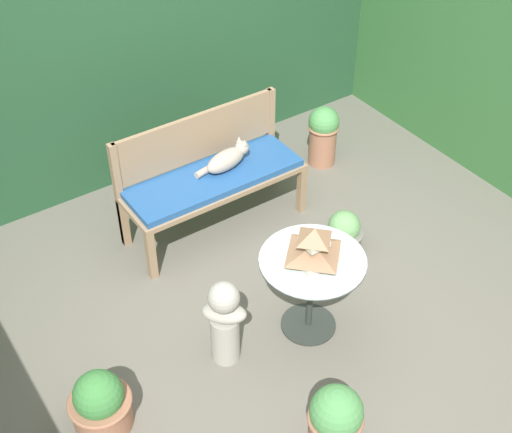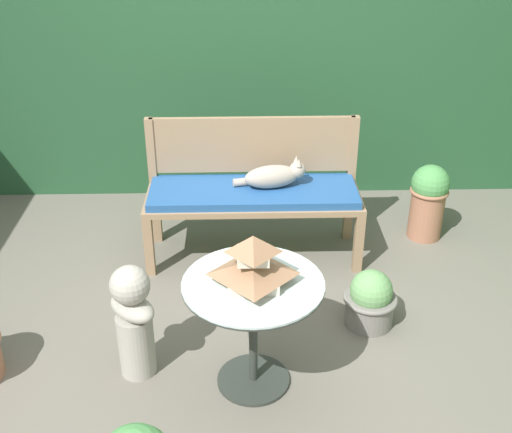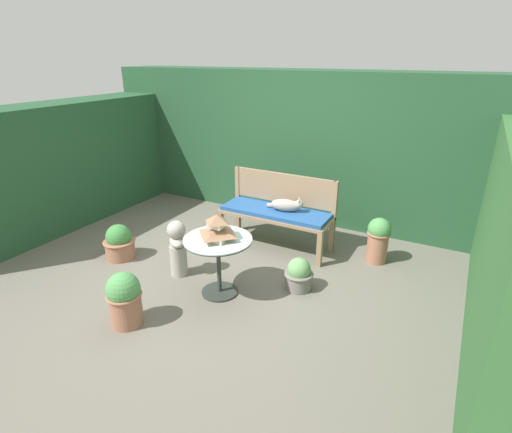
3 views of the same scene
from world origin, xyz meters
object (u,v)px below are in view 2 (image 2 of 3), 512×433
object	(u,v)px
cat	(274,176)
patio_table	(253,305)
potted_plant_path_edge	(370,300)
pagoda_birdhouse	(253,263)
garden_bench	(253,198)
potted_plant_patio_mid	(428,199)
garden_bust	(134,318)

from	to	relation	value
cat	patio_table	bearing A→B (deg)	-108.97
cat	potted_plant_path_edge	world-z (taller)	cat
pagoda_birdhouse	potted_plant_path_edge	bearing A→B (deg)	34.33
garden_bench	cat	distance (m)	0.21
pagoda_birdhouse	potted_plant_patio_mid	xyz separation A→B (m)	(1.29, 1.49, -0.44)
potted_plant_path_edge	garden_bench	bearing A→B (deg)	130.23
patio_table	pagoda_birdhouse	size ratio (longest dim) A/B	2.13
patio_table	garden_bust	world-z (taller)	garden_bust
cat	potted_plant_patio_mid	distance (m)	1.18
patio_table	potted_plant_patio_mid	distance (m)	1.98
garden_bust	potted_plant_patio_mid	size ratio (longest dim) A/B	1.17
garden_bench	cat	size ratio (longest dim) A/B	2.94
garden_bench	patio_table	xyz separation A→B (m)	(-0.03, -1.27, 0.05)
pagoda_birdhouse	garden_bust	world-z (taller)	pagoda_birdhouse
cat	garden_bust	size ratio (longest dim) A/B	0.74
patio_table	pagoda_birdhouse	world-z (taller)	pagoda_birdhouse
garden_bust	potted_plant_patio_mid	world-z (taller)	garden_bust
garden_bench	pagoda_birdhouse	distance (m)	1.30
garden_bench	potted_plant_patio_mid	bearing A→B (deg)	10.08
cat	potted_plant_patio_mid	xyz separation A→B (m)	(1.12, 0.20, -0.29)
garden_bench	potted_plant_patio_mid	world-z (taller)	potted_plant_patio_mid
garden_bust	potted_plant_patio_mid	bearing A→B (deg)	79.88
potted_plant_patio_mid	potted_plant_path_edge	world-z (taller)	potted_plant_patio_mid
cat	patio_table	distance (m)	1.31
garden_bench	patio_table	distance (m)	1.27
garden_bench	pagoda_birdhouse	xyz separation A→B (m)	(-0.03, -1.27, 0.30)
patio_table	potted_plant_patio_mid	bearing A→B (deg)	49.08
pagoda_birdhouse	cat	bearing A→B (deg)	82.55
cat	potted_plant_path_edge	bearing A→B (deg)	-68.53
garden_bench	garden_bust	distance (m)	1.34
pagoda_birdhouse	potted_plant_patio_mid	world-z (taller)	pagoda_birdhouse
patio_table	garden_bust	distance (m)	0.64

